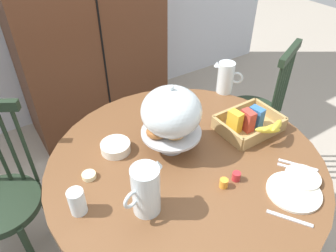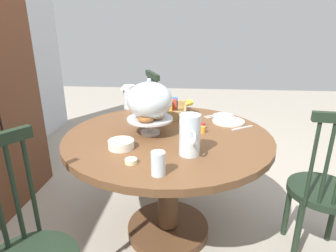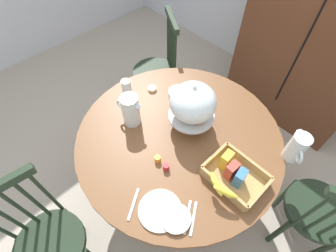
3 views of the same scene
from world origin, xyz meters
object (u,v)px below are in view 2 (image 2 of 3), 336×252
object	(u,v)px
butter_dish	(131,161)
dining_table	(168,163)
pastry_stand_with_dome	(150,103)
milk_pitcher	(190,137)
china_plate_small	(223,116)
cereal_bowl	(121,144)
cereal_basket	(173,109)
drinking_glass	(158,163)
orange_juice_pitcher	(130,98)
china_plate_large	(228,121)
windsor_chair_facing_door	(140,128)
windsor_chair_by_cabinet	(324,193)

from	to	relation	value
butter_dish	dining_table	bearing A→B (deg)	-18.92
pastry_stand_with_dome	milk_pitcher	xyz separation A→B (m)	(-0.28, -0.25, -0.10)
china_plate_small	cereal_bowl	bearing A→B (deg)	134.13
pastry_stand_with_dome	cereal_basket	bearing A→B (deg)	-15.02
milk_pitcher	butter_dish	xyz separation A→B (m)	(-0.13, 0.28, -0.09)
china_plate_small	drinking_glass	size ratio (longest dim) A/B	1.36
pastry_stand_with_dome	orange_juice_pitcher	world-z (taller)	pastry_stand_with_dome
china_plate_large	drinking_glass	bearing A→B (deg)	152.93
cereal_basket	drinking_glass	distance (m)	0.91
cereal_bowl	drinking_glass	distance (m)	0.36
orange_juice_pitcher	china_plate_large	size ratio (longest dim) A/B	0.86
cereal_basket	pastry_stand_with_dome	bearing A→B (deg)	164.98
drinking_glass	china_plate_small	bearing A→B (deg)	-23.17
milk_pitcher	china_plate_small	bearing A→B (deg)	-20.23
windsor_chair_facing_door	butter_dish	bearing A→B (deg)	-170.60
dining_table	china_plate_small	world-z (taller)	china_plate_small
milk_pitcher	windsor_chair_facing_door	bearing A→B (deg)	23.06
windsor_chair_by_cabinet	orange_juice_pitcher	distance (m)	1.50
orange_juice_pitcher	milk_pitcher	xyz separation A→B (m)	(-0.83, -0.50, 0.01)
china_plate_small	butter_dish	xyz separation A→B (m)	(-0.76, 0.51, -0.01)
windsor_chair_by_cabinet	cereal_bowl	distance (m)	1.20
milk_pitcher	pastry_stand_with_dome	bearing A→B (deg)	41.76
dining_table	butter_dish	bearing A→B (deg)	161.08
china_plate_large	cereal_bowl	distance (m)	0.80
drinking_glass	dining_table	bearing A→B (deg)	0.43
windsor_chair_by_cabinet	cereal_bowl	xyz separation A→B (m)	(-0.11, 1.16, 0.31)
windsor_chair_by_cabinet	drinking_glass	world-z (taller)	windsor_chair_by_cabinet
pastry_stand_with_dome	orange_juice_pitcher	distance (m)	0.62
dining_table	pastry_stand_with_dome	distance (m)	0.41
pastry_stand_with_dome	cereal_basket	xyz separation A→B (m)	(0.41, -0.11, -0.15)
dining_table	windsor_chair_facing_door	distance (m)	0.94
cereal_basket	cereal_bowl	distance (m)	0.68
orange_juice_pitcher	butter_dish	xyz separation A→B (m)	(-0.96, -0.22, -0.08)
cereal_basket	dining_table	bearing A→B (deg)	179.94
windsor_chair_by_cabinet	cereal_basket	size ratio (longest dim) A/B	3.09
pastry_stand_with_dome	orange_juice_pitcher	xyz separation A→B (m)	(0.55, 0.25, -0.11)
orange_juice_pitcher	milk_pitcher	world-z (taller)	milk_pitcher
windsor_chair_by_cabinet	china_plate_small	distance (m)	0.79
dining_table	cereal_basket	world-z (taller)	cereal_basket
dining_table	pastry_stand_with_dome	world-z (taller)	pastry_stand_with_dome
orange_juice_pitcher	china_plate_small	bearing A→B (deg)	-105.42
butter_dish	windsor_chair_by_cabinet	bearing A→B (deg)	-75.14
cereal_basket	drinking_glass	size ratio (longest dim) A/B	2.87
cereal_bowl	butter_dish	size ratio (longest dim) A/B	2.33
cereal_basket	drinking_glass	world-z (taller)	cereal_basket
windsor_chair_facing_door	orange_juice_pitcher	bearing A→B (deg)	178.50
cereal_basket	butter_dish	xyz separation A→B (m)	(-0.81, 0.14, -0.03)
pastry_stand_with_dome	china_plate_large	distance (m)	0.60
orange_juice_pitcher	cereal_basket	xyz separation A→B (m)	(-0.15, -0.36, -0.04)
china_plate_small	drinking_glass	bearing A→B (deg)	156.83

